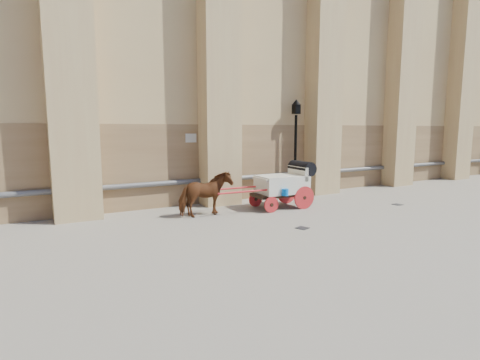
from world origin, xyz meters
TOP-DOWN VIEW (x-y plane):
  - ground at (0.00, 0.00)m, footprint 90.00×90.00m
  - cathedral at (2.07, 7.81)m, footprint 44.80×9.20m
  - horse at (-2.32, 1.99)m, footprint 1.77×0.90m
  - carriage at (0.78, 1.90)m, footprint 3.83×1.38m
  - street_lamp at (2.50, 3.55)m, footprint 0.38×0.38m
  - drain_grate_near at (-0.50, -0.74)m, footprint 0.40×0.40m
  - drain_grate_far at (4.76, 0.17)m, footprint 0.33×0.33m

SIDE VIEW (x-z plane):
  - ground at x=0.00m, z-range 0.00..0.00m
  - drain_grate_near at x=-0.50m, z-range 0.00..0.01m
  - drain_grate_far at x=4.76m, z-range 0.00..0.01m
  - horse at x=-2.32m, z-range 0.00..1.46m
  - carriage at x=0.78m, z-range 0.07..1.72m
  - street_lamp at x=2.50m, z-range 0.14..4.18m
  - cathedral at x=2.07m, z-range -0.59..18.61m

